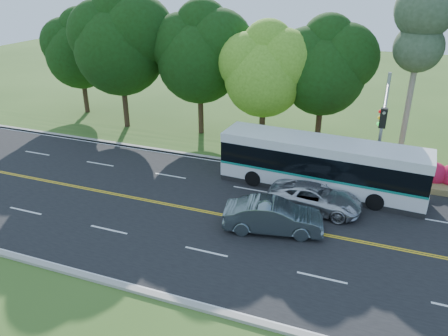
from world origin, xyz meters
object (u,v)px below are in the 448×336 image
(traffic_signal, at_px, (383,121))
(suv, at_px, (315,198))
(sedan, at_px, (273,216))
(transit_bus, at_px, (321,166))

(traffic_signal, xyz_separation_m, suv, (-2.90, -2.96, -3.93))
(traffic_signal, height_order, sedan, traffic_signal)
(sedan, distance_m, suv, 3.39)
(transit_bus, height_order, suv, transit_bus)
(traffic_signal, xyz_separation_m, transit_bus, (-3.08, -0.38, -3.08))
(traffic_signal, bearing_deg, suv, -134.46)
(transit_bus, relative_size, suv, 2.37)
(traffic_signal, bearing_deg, transit_bus, -172.99)
(traffic_signal, relative_size, suv, 1.35)
(traffic_signal, bearing_deg, sedan, -127.28)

